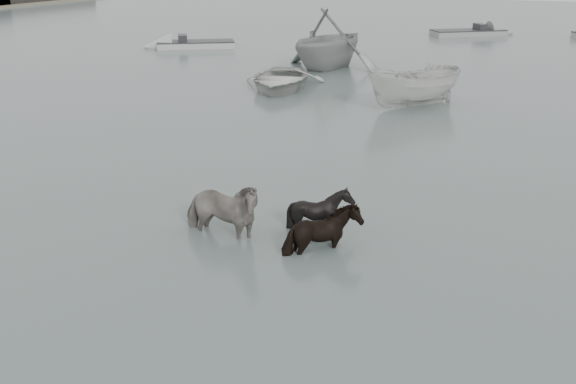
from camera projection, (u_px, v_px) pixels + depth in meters
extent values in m
plane|color=#556562|center=(241.00, 243.00, 14.41)|extent=(140.00, 140.00, 0.00)
imported|color=black|center=(221.00, 199.00, 14.50)|extent=(1.93, 0.89, 1.62)
imported|color=black|center=(323.00, 221.00, 13.78)|extent=(1.37, 1.51, 1.31)
imported|color=black|center=(321.00, 200.00, 14.98)|extent=(1.36, 1.28, 1.24)
imported|color=beige|center=(280.00, 76.00, 29.66)|extent=(4.73, 5.63, 1.00)
imported|color=#9D9F9C|center=(329.00, 37.00, 34.17)|extent=(5.65, 6.30, 2.96)
imported|color=beige|center=(414.00, 84.00, 26.31)|extent=(3.61, 4.33, 1.61)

